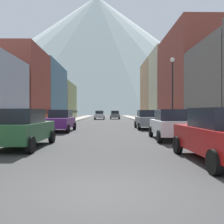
% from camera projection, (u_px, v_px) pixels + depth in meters
% --- Properties ---
extents(ground_plane, '(400.00, 400.00, 0.00)m').
position_uv_depth(ground_plane, '(102.00, 196.00, 4.91)').
color(ground_plane, '#393939').
extents(sidewalk_left, '(2.50, 100.00, 0.15)m').
position_uv_depth(sidewalk_left, '(68.00, 121.00, 39.80)').
color(sidewalk_left, gray).
rests_on(sidewalk_left, ground).
extents(sidewalk_right, '(2.50, 100.00, 0.15)m').
position_uv_depth(sidewalk_right, '(146.00, 121.00, 40.01)').
color(sidewalk_right, gray).
rests_on(sidewalk_right, ground).
extents(storefront_left_2, '(7.04, 8.39, 8.88)m').
position_uv_depth(storefront_left_2, '(13.00, 89.00, 28.76)').
color(storefront_left_2, brown).
rests_on(storefront_left_2, ground).
extents(storefront_left_3, '(9.58, 13.37, 9.15)m').
position_uv_depth(storefront_left_3, '(31.00, 94.00, 39.74)').
color(storefront_left_3, slate).
rests_on(storefront_left_3, ground).
extents(storefront_left_4, '(9.58, 13.77, 7.69)m').
position_uv_depth(storefront_left_4, '(51.00, 102.00, 53.77)').
color(storefront_left_4, '#8C9966').
rests_on(storefront_left_4, ground).
extents(storefront_right_2, '(9.11, 12.50, 11.37)m').
position_uv_depth(storefront_right_2, '(204.00, 80.00, 30.55)').
color(storefront_right_2, brown).
rests_on(storefront_right_2, ground).
extents(storefront_right_3, '(6.34, 8.23, 11.81)m').
position_uv_depth(storefront_right_3, '(170.00, 87.00, 41.36)').
color(storefront_right_3, beige).
rests_on(storefront_right_3, ground).
extents(storefront_right_4, '(7.17, 11.23, 11.85)m').
position_uv_depth(storefront_right_4, '(160.00, 92.00, 51.42)').
color(storefront_right_4, tan).
rests_on(storefront_right_4, ground).
extents(car_left_0, '(2.17, 4.45, 1.78)m').
position_uv_depth(car_left_0, '(22.00, 128.00, 11.39)').
color(car_left_0, '#265933').
rests_on(car_left_0, ground).
extents(car_left_1, '(2.13, 4.43, 1.78)m').
position_uv_depth(car_left_1, '(60.00, 121.00, 20.49)').
color(car_left_1, '#591E72').
rests_on(car_left_1, ground).
extents(car_right_0, '(2.11, 4.42, 1.78)m').
position_uv_depth(car_right_0, '(221.00, 135.00, 8.09)').
color(car_right_0, '#9E1111').
rests_on(car_right_0, ground).
extents(car_right_1, '(2.20, 4.46, 1.78)m').
position_uv_depth(car_right_1, '(171.00, 124.00, 14.58)').
color(car_right_1, silver).
rests_on(car_right_1, ground).
extents(car_right_2, '(2.13, 4.43, 1.78)m').
position_uv_depth(car_right_2, '(147.00, 119.00, 23.42)').
color(car_right_2, slate).
rests_on(car_right_2, ground).
extents(car_driving_0, '(2.06, 4.40, 1.78)m').
position_uv_depth(car_driving_0, '(115.00, 115.00, 52.77)').
color(car_driving_0, slate).
rests_on(car_driving_0, ground).
extents(car_driving_1, '(2.06, 4.40, 1.78)m').
position_uv_depth(car_driving_1, '(100.00, 115.00, 50.79)').
color(car_driving_1, silver).
rests_on(car_driving_1, ground).
extents(trash_bin_right, '(0.59, 0.59, 0.98)m').
position_uv_depth(trash_bin_right, '(198.00, 126.00, 17.15)').
color(trash_bin_right, '#4C5156').
rests_on(trash_bin_right, sidewalk_right).
extents(potted_plant_2, '(0.61, 0.61, 0.91)m').
position_uv_depth(potted_plant_2, '(211.00, 126.00, 16.54)').
color(potted_plant_2, brown).
rests_on(potted_plant_2, sidewalk_right).
extents(pedestrian_0, '(0.36, 0.36, 1.53)m').
position_uv_depth(pedestrian_0, '(209.00, 125.00, 15.09)').
color(pedestrian_0, navy).
rests_on(pedestrian_0, sidewalk_right).
extents(streetlamp_right, '(0.36, 0.36, 5.86)m').
position_uv_depth(streetlamp_right, '(172.00, 83.00, 20.11)').
color(streetlamp_right, black).
rests_on(streetlamp_right, sidewalk_right).
extents(mountain_backdrop, '(298.78, 298.78, 124.12)m').
position_uv_depth(mountain_backdrop, '(97.00, 55.00, 264.47)').
color(mountain_backdrop, silver).
rests_on(mountain_backdrop, ground).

